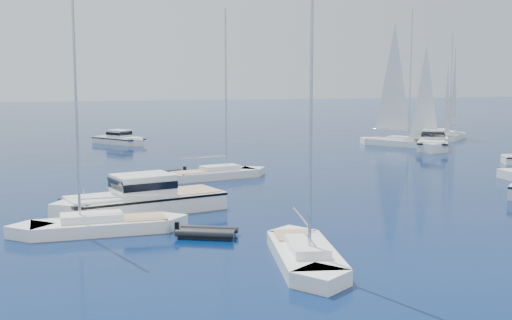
{
  "coord_description": "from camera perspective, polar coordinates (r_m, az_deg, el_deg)",
  "views": [
    {
      "loc": [
        -14.06,
        -24.9,
        8.45
      ],
      "look_at": [
        -0.31,
        22.09,
        2.2
      ],
      "focal_mm": 46.66,
      "sensor_mm": 36.0,
      "label": 1
    }
  ],
  "objects": [
    {
      "name": "sailboat_fore",
      "position": [
        30.63,
        4.24,
        -8.76
      ],
      "size": [
        4.34,
        10.37,
        14.79
      ],
      "primitive_type": null,
      "rotation": [
        0.0,
        0.0,
        2.97
      ],
      "color": "white",
      "rests_on": "ground"
    },
    {
      "name": "sailboat_sails_far",
      "position": [
        92.42,
        16.36,
        1.74
      ],
      "size": [
        8.84,
        8.61,
        14.4
      ],
      "primitive_type": null,
      "rotation": [
        0.0,
        0.0,
        2.33
      ],
      "color": "white",
      "rests_on": "ground"
    },
    {
      "name": "tender_grey_near",
      "position": [
        35.31,
        -4.22,
        -6.59
      ],
      "size": [
        3.73,
        3.05,
        0.95
      ],
      "primitive_type": null,
      "rotation": [
        0.0,
        0.0,
        4.27
      ],
      "color": "black",
      "rests_on": "ground"
    },
    {
      "name": "sailboat_centre",
      "position": [
        55.02,
        -3.47,
        -1.57
      ],
      "size": [
        10.12,
        4.7,
        14.4
      ],
      "primitive_type": null,
      "rotation": [
        0.0,
        0.0,
        4.94
      ],
      "color": "silver",
      "rests_on": "ground"
    },
    {
      "name": "motor_cruiser_centre",
      "position": [
        41.89,
        -9.93,
        -4.47
      ],
      "size": [
        12.14,
        6.4,
        3.05
      ],
      "primitive_type": null,
      "rotation": [
        0.0,
        0.0,
        1.83
      ],
      "color": "silver",
      "rests_on": "ground"
    },
    {
      "name": "sailboat_mid_l",
      "position": [
        37.19,
        -13.25,
        -6.06
      ],
      "size": [
        10.22,
        2.89,
        14.93
      ],
      "primitive_type": null,
      "rotation": [
        0.0,
        0.0,
        1.6
      ],
      "color": "white",
      "rests_on": "ground"
    },
    {
      "name": "sailboat_sails_r",
      "position": [
        81.9,
        12.22,
        1.19
      ],
      "size": [
        8.93,
        11.03,
        16.73
      ],
      "primitive_type": null,
      "rotation": [
        0.0,
        0.0,
        3.75
      ],
      "color": "white",
      "rests_on": "ground"
    },
    {
      "name": "motor_cruiser_distant",
      "position": [
        79.62,
        14.93,
        0.94
      ],
      "size": [
        8.7,
        11.04,
        2.88
      ],
      "primitive_type": null,
      "rotation": [
        0.0,
        0.0,
        2.58
      ],
      "color": "silver",
      "rests_on": "ground"
    },
    {
      "name": "tender_grey_far",
      "position": [
        56.23,
        -7.63,
        -1.43
      ],
      "size": [
        3.81,
        2.86,
        0.95
      ],
      "primitive_type": null,
      "rotation": [
        0.0,
        0.0,
        1.89
      ],
      "color": "black",
      "rests_on": "ground"
    },
    {
      "name": "motor_cruiser_horizon",
      "position": [
        83.99,
        -11.56,
        1.35
      ],
      "size": [
        7.13,
        8.39,
        2.23
      ],
      "primitive_type": null,
      "rotation": [
        0.0,
        0.0,
        3.78
      ],
      "color": "silver",
      "rests_on": "ground"
    },
    {
      "name": "ground",
      "position": [
        29.82,
        12.76,
        -9.38
      ],
      "size": [
        400.0,
        400.0,
        0.0
      ],
      "primitive_type": "plane",
      "color": "navy",
      "rests_on": "ground"
    }
  ]
}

